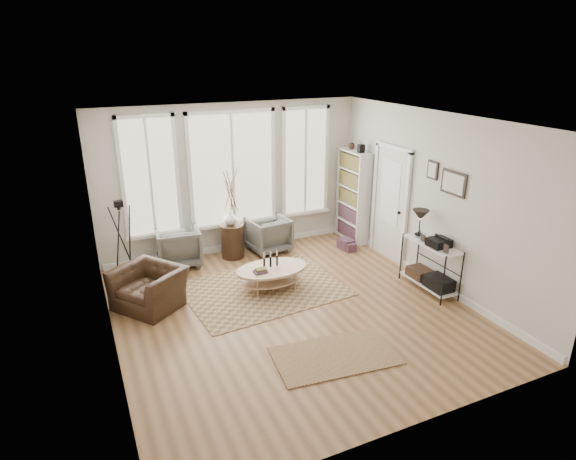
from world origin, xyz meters
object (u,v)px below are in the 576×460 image
bookcase (353,196)px  coffee_table (271,272)px  accent_chair (149,288)px  armchair_right (268,234)px  low_shelf (430,261)px  armchair_left (178,246)px  side_table (231,213)px

bookcase → coffee_table: (-2.44, -1.41, -0.65)m
bookcase → accent_chair: bookcase is taller
armchair_right → low_shelf: bearing=117.4°
armchair_right → accent_chair: bearing=20.7°
low_shelf → accent_chair: bearing=162.7°
low_shelf → armchair_left: size_ratio=1.63×
low_shelf → accent_chair: low_shelf is taller
coffee_table → side_table: 1.67m
armchair_left → accent_chair: size_ratio=0.81×
side_table → accent_chair: size_ratio=1.89×
coffee_table → armchair_left: 2.03m
bookcase → armchair_left: bookcase is taller
low_shelf → side_table: (-2.56, 2.66, 0.38)m
coffee_table → armchair_left: bearing=126.2°
armchair_left → coffee_table: bearing=131.5°
low_shelf → armchair_left: 4.52m
accent_chair → coffee_table: bearing=46.0°
accent_chair → side_table: bearing=89.2°
bookcase → armchair_right: 1.96m
bookcase → accent_chair: size_ratio=2.09×
bookcase → accent_chair: (-4.41, -1.17, -0.64)m
coffee_table → accent_chair: size_ratio=1.25×
low_shelf → armchair_left: (-3.59, 2.75, -0.15)m
armchair_right → accent_chair: armchair_right is taller
bookcase → accent_chair: 4.60m
bookcase → coffee_table: bookcase is taller
side_table → accent_chair: bearing=-144.0°
low_shelf → armchair_left: low_shelf is taller
bookcase → low_shelf: (-0.06, -2.52, -0.44)m
armchair_right → bookcase: bearing=168.8°
side_table → accent_chair: (-1.79, -1.30, -0.57)m
low_shelf → armchair_left: bearing=142.6°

